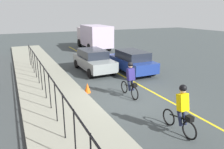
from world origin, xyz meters
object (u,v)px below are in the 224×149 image
cyclist_follow (181,110)px  patrol_sedan (131,61)px  parked_sedan_rear (93,60)px  cyclist_lead (130,80)px  box_truck_background (94,36)px  traffic_cone_near (87,88)px

cyclist_follow → patrol_sedan: (7.70, -2.58, -0.09)m
patrol_sedan → parked_sedan_rear: bearing=58.3°
patrol_sedan → parked_sedan_rear: (1.49, 2.33, 0.00)m
cyclist_lead → box_truck_background: (14.60, -3.69, 0.64)m
patrol_sedan → box_truck_background: size_ratio=0.65×
parked_sedan_rear → patrol_sedan: bearing=57.0°
box_truck_background → traffic_cone_near: box_truck_background is taller
traffic_cone_near → parked_sedan_rear: bearing=-25.4°
parked_sedan_rear → box_truck_background: bearing=158.2°
box_truck_background → parked_sedan_rear: bearing=161.3°
patrol_sedan → box_truck_background: (10.61, -1.24, 0.73)m
cyclist_follow → patrol_sedan: size_ratio=0.41×
patrol_sedan → traffic_cone_near: patrol_sedan is taller
cyclist_lead → traffic_cone_near: (1.51, 1.78, -0.65)m
cyclist_lead → traffic_cone_near: 2.42m
traffic_cone_near → cyclist_lead: bearing=-130.4°
parked_sedan_rear → traffic_cone_near: (-3.97, 1.89, -0.56)m
cyclist_lead → traffic_cone_near: bearing=49.6°
parked_sedan_rear → traffic_cone_near: size_ratio=8.35×
cyclist_follow → box_truck_background: bearing=-11.8°
cyclist_follow → cyclist_lead: bearing=-2.0°
parked_sedan_rear → box_truck_background: 9.82m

